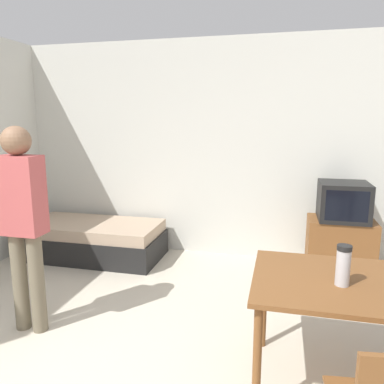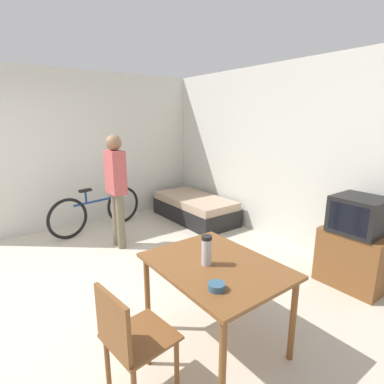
{
  "view_description": "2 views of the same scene",
  "coord_description": "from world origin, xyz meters",
  "px_view_note": "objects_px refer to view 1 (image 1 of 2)",
  "views": [
    {
      "loc": [
        1.12,
        -1.16,
        1.72
      ],
      "look_at": [
        0.34,
        2.04,
        1.09
      ],
      "focal_mm": 35.0,
      "sensor_mm": 36.0,
      "label": 1
    },
    {
      "loc": [
        3.21,
        -0.33,
        1.91
      ],
      "look_at": [
        0.37,
        1.77,
        1.03
      ],
      "focal_mm": 28.0,
      "sensor_mm": 36.0,
      "label": 2
    }
  ],
  "objects_px": {
    "dining_table": "(346,294)",
    "tv": "(341,233)",
    "thermos_flask": "(343,263)",
    "person_standing": "(23,215)",
    "daybed": "(94,240)"
  },
  "relations": [
    {
      "from": "tv",
      "to": "person_standing",
      "type": "distance_m",
      "value": 3.19
    },
    {
      "from": "tv",
      "to": "daybed",
      "type": "bearing_deg",
      "value": -178.69
    },
    {
      "from": "tv",
      "to": "dining_table",
      "type": "relative_size",
      "value": 0.94
    },
    {
      "from": "dining_table",
      "to": "person_standing",
      "type": "distance_m",
      "value": 2.42
    },
    {
      "from": "thermos_flask",
      "to": "person_standing",
      "type": "bearing_deg",
      "value": 174.54
    },
    {
      "from": "dining_table",
      "to": "person_standing",
      "type": "bearing_deg",
      "value": 176.23
    },
    {
      "from": "dining_table",
      "to": "thermos_flask",
      "type": "relative_size",
      "value": 4.57
    },
    {
      "from": "dining_table",
      "to": "thermos_flask",
      "type": "height_order",
      "value": "thermos_flask"
    },
    {
      "from": "person_standing",
      "to": "dining_table",
      "type": "bearing_deg",
      "value": -3.77
    },
    {
      "from": "daybed",
      "to": "tv",
      "type": "bearing_deg",
      "value": 1.31
    },
    {
      "from": "daybed",
      "to": "tv",
      "type": "height_order",
      "value": "tv"
    },
    {
      "from": "daybed",
      "to": "dining_table",
      "type": "relative_size",
      "value": 1.51
    },
    {
      "from": "dining_table",
      "to": "tv",
      "type": "bearing_deg",
      "value": 82.71
    },
    {
      "from": "person_standing",
      "to": "daybed",
      "type": "bearing_deg",
      "value": 100.47
    },
    {
      "from": "dining_table",
      "to": "thermos_flask",
      "type": "distance_m",
      "value": 0.24
    }
  ]
}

